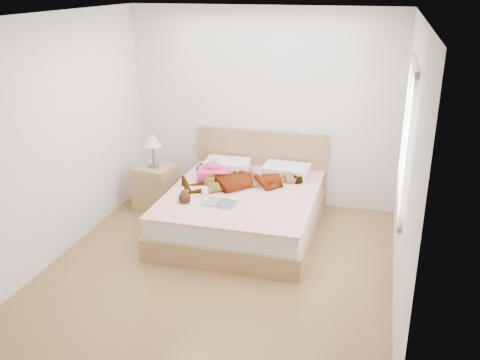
# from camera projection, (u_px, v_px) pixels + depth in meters

# --- Properties ---
(ground) EXTENTS (4.00, 4.00, 0.00)m
(ground) POSITION_uv_depth(u_px,v_px,m) (219.00, 268.00, 5.72)
(ground) COLOR #55371A
(ground) RESTS_ON ground
(woman) EXTENTS (1.64, 1.22, 0.21)m
(woman) POSITION_uv_depth(u_px,v_px,m) (245.00, 177.00, 6.57)
(woman) COLOR white
(woman) RESTS_ON bed
(hair) EXTENTS (0.43, 0.51, 0.07)m
(hair) POSITION_uv_depth(u_px,v_px,m) (212.00, 167.00, 7.14)
(hair) COLOR black
(hair) RESTS_ON bed
(phone) EXTENTS (0.09, 0.11, 0.06)m
(phone) POSITION_uv_depth(u_px,v_px,m) (216.00, 157.00, 7.02)
(phone) COLOR silver
(phone) RESTS_ON bed
(room_shell) EXTENTS (4.00, 4.00, 4.00)m
(room_shell) POSITION_uv_depth(u_px,v_px,m) (406.00, 138.00, 5.03)
(room_shell) COLOR white
(room_shell) RESTS_ON ground
(bed) EXTENTS (1.80, 2.08, 1.00)m
(bed) POSITION_uv_depth(u_px,v_px,m) (244.00, 207.00, 6.56)
(bed) COLOR olive
(bed) RESTS_ON ground
(towel) EXTENTS (0.46, 0.40, 0.21)m
(towel) POSITION_uv_depth(u_px,v_px,m) (213.00, 172.00, 6.80)
(towel) COLOR #EB3F9D
(towel) RESTS_ON bed
(magazine) EXTENTS (0.43, 0.30, 0.02)m
(magazine) POSITION_uv_depth(u_px,v_px,m) (220.00, 203.00, 6.07)
(magazine) COLOR silver
(magazine) RESTS_ON bed
(coffee_mug) EXTENTS (0.11, 0.08, 0.09)m
(coffee_mug) POSITION_uv_depth(u_px,v_px,m) (205.00, 191.00, 6.32)
(coffee_mug) COLOR white
(coffee_mug) RESTS_ON bed
(plush_toy) EXTENTS (0.19, 0.24, 0.12)m
(plush_toy) POSITION_uv_depth(u_px,v_px,m) (185.00, 197.00, 6.10)
(plush_toy) COLOR black
(plush_toy) RESTS_ON bed
(nightstand) EXTENTS (0.54, 0.49, 1.05)m
(nightstand) POSITION_uv_depth(u_px,v_px,m) (155.00, 184.00, 7.10)
(nightstand) COLOR olive
(nightstand) RESTS_ON ground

